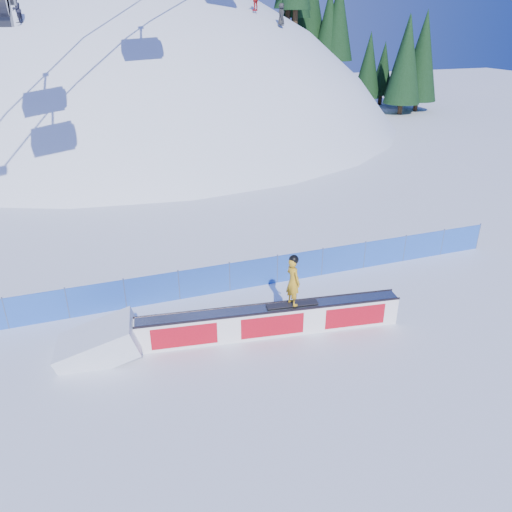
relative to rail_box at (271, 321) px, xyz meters
name	(u,v)px	position (x,y,z in m)	size (l,w,h in m)	color
ground	(299,350)	(0.57, -1.17, -0.53)	(160.00, 160.00, 0.00)	white
snow_hill	(151,275)	(0.57, 40.83, -18.53)	(64.00, 64.00, 64.00)	white
treeline	(336,8)	(22.47, 39.64, 10.18)	(23.95, 10.95, 20.21)	#312113
safety_fence	(254,273)	(0.57, 3.33, 0.07)	(22.05, 0.05, 1.30)	blue
rail_box	(271,321)	(0.00, 0.00, 0.00)	(8.96, 1.83, 1.08)	white
snow_ramp	(100,354)	(-5.55, 0.75, -0.53)	(2.49, 1.66, 0.93)	white
snowboarder	(293,281)	(0.73, -0.10, 1.45)	(1.78, 0.69, 1.83)	black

